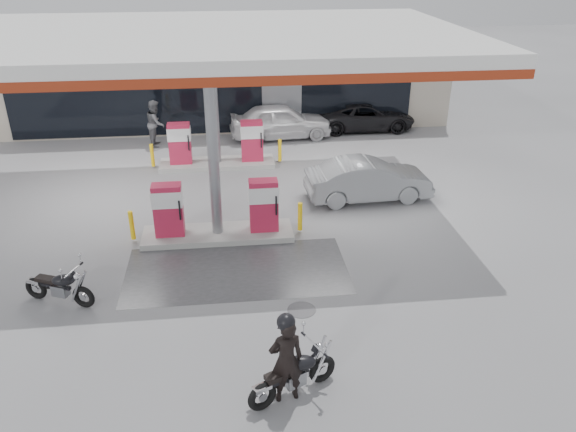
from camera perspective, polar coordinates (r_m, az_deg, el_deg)
The scene contains 15 objects.
ground at distance 15.40m, azimuth -7.07°, elevation -5.62°, with size 90.00×90.00×0.00m, color gray.
wet_patch at distance 15.40m, azimuth -5.20°, elevation -5.52°, with size 6.00×3.00×0.00m, color #4C4C4F.
drain_cover at distance 13.83m, azimuth 1.39°, elevation -9.50°, with size 0.70×0.70×0.01m, color #38383A.
store_building at distance 29.67m, azimuth -7.44°, elevation 14.26°, with size 22.00×8.22×4.00m.
canopy at distance 18.32m, azimuth -8.09°, elevation 17.20°, with size 16.00×10.02×5.51m.
pump_island_near at distance 16.81m, azimuth -7.23°, elevation 0.03°, with size 5.14×1.30×1.78m.
pump_island_far at distance 22.36m, azimuth -7.27°, elevation 6.81°, with size 5.14×1.30×1.78m.
main_motorcycle at distance 11.36m, azimuth 0.66°, elevation -15.91°, with size 1.87×1.08×1.04m.
biker_main at distance 10.97m, azimuth -0.20°, elevation -14.44°, with size 0.68×0.45×1.87m, color black.
parked_motorcycle at distance 14.91m, azimuth -22.17°, elevation -6.75°, with size 1.85×1.05×1.00m.
sedan_white at distance 25.50m, azimuth -0.73°, elevation 9.62°, with size 1.83×4.54×1.55m, color white.
attendant at distance 25.11m, azimuth -13.29°, elevation 9.17°, with size 0.96×0.75×1.98m, color #5C5D61.
hatchback_silver at distance 19.41m, azimuth 8.18°, elevation 3.65°, with size 1.49×4.27×1.41m, color gray.
parked_car_left at distance 29.98m, azimuth -26.99°, elevation 8.95°, with size 1.63×4.00×1.16m, color #17244E.
parked_car_right at distance 27.01m, azimuth 7.92°, elevation 10.01°, with size 2.09×4.53×1.26m, color black.
Camera 1 is at (0.37, -13.10, 8.09)m, focal length 35.00 mm.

